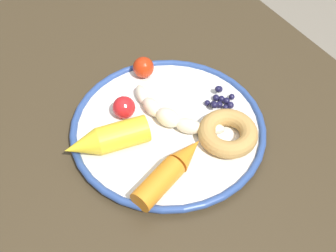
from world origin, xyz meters
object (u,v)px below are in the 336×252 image
at_px(plate, 168,127).
at_px(carrot_orange, 170,171).
at_px(carrot_yellow, 107,139).
at_px(blueberry_pile, 220,100).
at_px(tomato_near, 124,107).
at_px(tomato_mid, 143,67).
at_px(dining_table, 170,175).
at_px(donut, 228,133).
at_px(banana, 171,115).

height_order(plate, carrot_orange, carrot_orange).
height_order(carrot_yellow, blueberry_pile, carrot_yellow).
xyz_separation_m(tomato_near, tomato_mid, (0.07, -0.07, 0.00)).
xyz_separation_m(carrot_orange, carrot_yellow, (0.10, 0.06, 0.00)).
xyz_separation_m(carrot_yellow, tomato_near, (0.05, -0.05, -0.00)).
bearing_deg(carrot_yellow, plate, -95.34).
bearing_deg(blueberry_pile, dining_table, 98.81).
distance_m(donut, tomato_mid, 0.20).
distance_m(tomato_near, tomato_mid, 0.10).
bearing_deg(carrot_yellow, banana, -90.78).
distance_m(dining_table, tomato_near, 0.16).
relative_size(dining_table, carrot_yellow, 7.82).
bearing_deg(donut, dining_table, 54.76).
relative_size(donut, blueberry_pile, 1.74).
distance_m(plate, donut, 0.10).
height_order(dining_table, tomato_mid, tomato_mid).
bearing_deg(carrot_yellow, dining_table, -106.05).
xyz_separation_m(banana, blueberry_pile, (-0.01, -0.09, -0.01)).
distance_m(carrot_yellow, donut, 0.19).
bearing_deg(banana, tomato_mid, -6.43).
distance_m(carrot_orange, donut, 0.12).
relative_size(blueberry_pile, tomato_mid, 1.44).
bearing_deg(carrot_yellow, blueberry_pile, -92.97).
xyz_separation_m(banana, donut, (-0.08, -0.06, 0.00)).
xyz_separation_m(carrot_orange, tomato_mid, (0.21, -0.07, 0.00)).
distance_m(blueberry_pile, tomato_near, 0.16).
bearing_deg(carrot_yellow, carrot_orange, -150.35).
xyz_separation_m(banana, tomato_mid, (0.12, -0.01, 0.01)).
bearing_deg(tomato_near, carrot_orange, -179.39).
xyz_separation_m(carrot_orange, donut, (0.02, -0.12, -0.00)).
bearing_deg(donut, blueberry_pile, -27.31).
xyz_separation_m(banana, carrot_yellow, (0.00, 0.11, 0.01)).
xyz_separation_m(dining_table, tomato_mid, (0.14, -0.03, 0.14)).
bearing_deg(carrot_orange, plate, -29.09).
bearing_deg(donut, banana, 35.80).
relative_size(banana, tomato_near, 4.45).
height_order(banana, carrot_yellow, carrot_yellow).
bearing_deg(plate, banana, -52.64).
relative_size(carrot_orange, blueberry_pile, 2.56).
xyz_separation_m(blueberry_pile, tomato_mid, (0.13, 0.08, 0.01)).
distance_m(plate, tomato_near, 0.08).
xyz_separation_m(carrot_yellow, donut, (-0.08, -0.17, -0.01)).
bearing_deg(banana, donut, -144.20).
bearing_deg(banana, blueberry_pile, -95.67).
relative_size(plate, carrot_yellow, 2.35).
xyz_separation_m(carrot_orange, tomato_near, (0.14, 0.00, 0.00)).
xyz_separation_m(donut, tomato_near, (0.13, 0.12, 0.00)).
relative_size(banana, carrot_yellow, 1.23).
relative_size(banana, donut, 1.76).
relative_size(carrot_yellow, tomato_near, 3.63).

